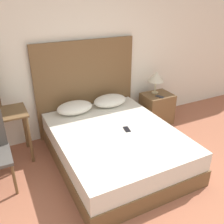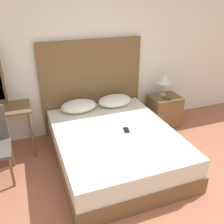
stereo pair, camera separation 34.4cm
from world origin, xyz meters
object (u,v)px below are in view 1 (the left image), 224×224
Objects in this scene: table_lamp at (156,77)px; phone_on_nightstand at (160,97)px; phone_on_bed at (127,129)px; nightstand at (157,108)px; bed at (115,146)px.

table_lamp is 2.44× the size of phone_on_nightstand.
nightstand is at bearing 34.82° from phone_on_bed.
bed is 1.39m from phone_on_nightstand.
nightstand is at bearing -87.78° from table_lamp.
table_lamp is (1.24, 0.80, 0.62)m from bed.
bed is 5.08× the size of table_lamp.
table_lamp is (-0.00, 0.09, 0.59)m from nightstand.
phone_on_bed reaches higher than bed.
table_lamp is at bearing 32.88° from bed.
table_lamp reaches higher than nightstand.
phone_on_nightstand is (1.21, 0.61, 0.32)m from bed.
bed is 1.44m from nightstand.
nightstand is 0.59m from table_lamp.
bed is 0.30m from phone_on_bed.
phone_on_nightstand is (1.05, 0.64, 0.07)m from phone_on_bed.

